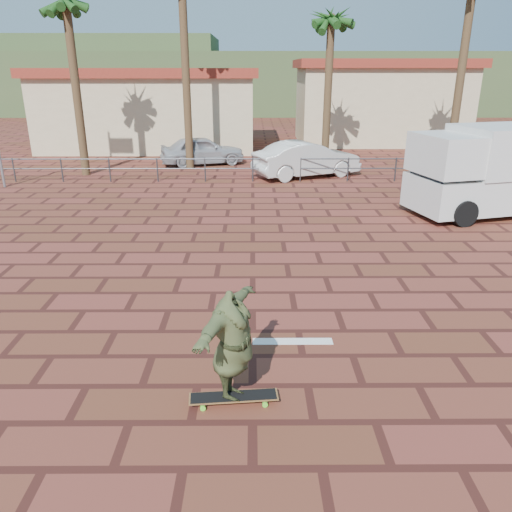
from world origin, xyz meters
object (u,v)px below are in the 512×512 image
(car_silver, at_px, (202,150))
(car_white, at_px, (307,159))
(skateboarder, at_px, (233,345))
(campervan, at_px, (498,168))
(longboard, at_px, (234,397))

(car_silver, xyz_separation_m, car_white, (4.85, -3.00, 0.07))
(skateboarder, distance_m, car_silver, 19.04)
(campervan, bearing_deg, car_white, 118.36)
(longboard, distance_m, car_silver, 19.05)
(campervan, bearing_deg, longboard, -143.90)
(car_silver, bearing_deg, campervan, -147.21)
(longboard, bearing_deg, skateboarder, -4.97)
(longboard, xyz_separation_m, campervan, (8.16, 9.99, 1.37))
(skateboarder, height_order, car_white, skateboarder)
(car_white, bearing_deg, longboard, 147.66)
(skateboarder, bearing_deg, car_white, 8.65)
(longboard, distance_m, skateboarder, 0.84)
(car_silver, distance_m, car_white, 5.70)
(skateboarder, xyz_separation_m, car_white, (2.63, 15.91, -0.18))
(car_white, bearing_deg, campervan, -159.96)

